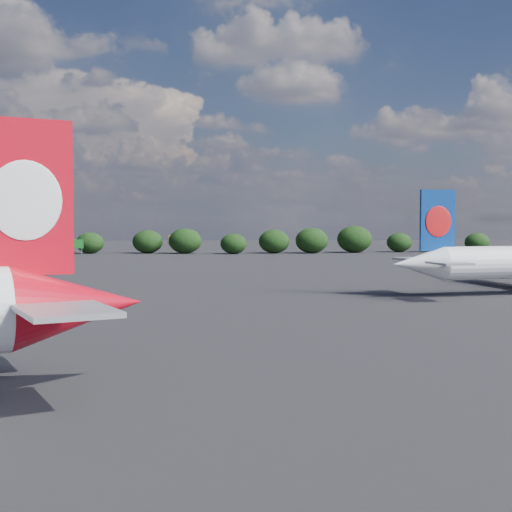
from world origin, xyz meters
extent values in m
plane|color=black|center=(0.00, 60.00, 0.00)|extent=(500.00, 500.00, 0.00)
cone|color=red|center=(4.68, 9.81, 5.15)|extent=(9.56, 7.83, 5.15)
cube|color=red|center=(1.81, 8.67, 11.74)|extent=(5.45, 2.57, 9.27)
ellipsoid|color=white|center=(1.92, 8.38, 11.55)|extent=(4.10, 1.79, 4.74)
ellipsoid|color=white|center=(1.69, 8.96, 11.55)|extent=(4.10, 1.79, 4.74)
cube|color=gray|center=(4.86, 3.78, 5.56)|extent=(6.59, 7.45, 0.31)
cube|color=gray|center=(0.68, 14.31, 5.56)|extent=(6.59, 7.45, 0.31)
cone|color=white|center=(42.86, 55.95, 4.50)|extent=(7.73, 5.40, 4.50)
cube|color=navy|center=(45.54, 56.30, 10.27)|extent=(4.97, 1.09, 8.11)
ellipsoid|color=red|center=(45.57, 56.03, 10.11)|extent=(3.77, 0.67, 4.14)
ellipsoid|color=red|center=(45.50, 56.57, 10.11)|extent=(3.77, 0.67, 4.14)
cube|color=gray|center=(45.28, 51.27, 4.86)|extent=(4.72, 5.88, 0.27)
cube|color=gray|center=(44.00, 61.09, 4.86)|extent=(4.72, 5.88, 0.27)
cube|color=#156C20|center=(-18.00, 176.00, 3.20)|extent=(6.00, 0.30, 2.60)
cylinder|color=gray|center=(-20.50, 176.00, 1.00)|extent=(0.20, 0.20, 2.00)
cylinder|color=gray|center=(-15.50, 176.00, 1.00)|extent=(0.20, 0.20, 2.00)
cube|color=orange|center=(12.00, 182.00, 4.00)|extent=(5.00, 0.30, 3.00)
cylinder|color=gray|center=(12.00, 182.00, 1.25)|extent=(0.30, 0.30, 2.50)
ellipsoid|color=black|center=(-25.84, 179.11, 4.50)|extent=(11.70, 9.90, 9.00)
ellipsoid|color=black|center=(-13.99, 183.52, 3.20)|extent=(8.32, 7.04, 6.40)
ellipsoid|color=black|center=(3.20, 183.25, 3.52)|extent=(9.15, 7.74, 7.04)
ellipsoid|color=black|center=(14.51, 180.23, 3.80)|extent=(9.88, 8.36, 7.60)
ellipsoid|color=black|center=(28.77, 176.16, 3.04)|extent=(7.90, 6.68, 6.07)
ellipsoid|color=black|center=(41.33, 178.78, 3.61)|extent=(9.39, 7.95, 7.22)
ellipsoid|color=black|center=(52.72, 177.67, 3.87)|extent=(10.07, 8.52, 7.74)
ellipsoid|color=black|center=(66.58, 179.86, 4.15)|extent=(10.80, 9.14, 8.30)
ellipsoid|color=black|center=(81.49, 181.77, 3.03)|extent=(7.87, 6.66, 6.06)
ellipsoid|color=black|center=(92.84, 180.39, 3.72)|extent=(9.68, 8.19, 7.44)
ellipsoid|color=black|center=(106.01, 179.40, 3.02)|extent=(7.85, 6.64, 6.04)
camera|label=1|loc=(10.44, -34.83, 10.47)|focal=50.00mm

